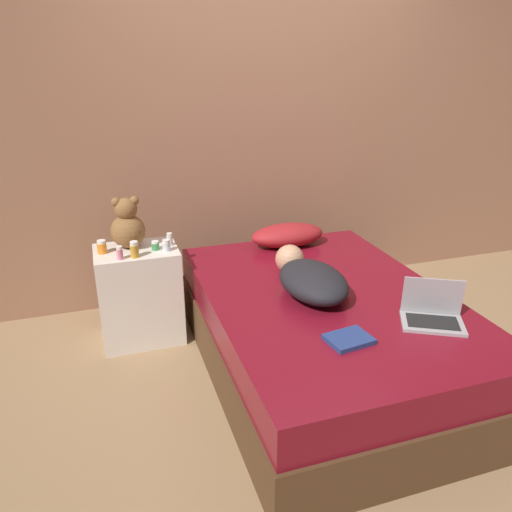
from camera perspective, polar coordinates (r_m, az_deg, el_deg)
The scene contains 15 objects.
ground_plane at distance 3.07m, azimuth 7.63°, elevation -12.63°, with size 12.00×12.00×0.00m, color #937551.
wall_back at distance 3.71m, azimuth 0.20°, elevation 15.25°, with size 8.00×0.06×2.60m.
bed at distance 2.94m, azimuth 7.87°, elevation -8.69°, with size 1.32×1.92×0.50m.
nightstand at distance 3.28m, azimuth -13.12°, elevation -4.33°, with size 0.51×0.37×0.62m.
pillow at distance 3.47m, azimuth 3.61°, elevation 2.40°, with size 0.52×0.27×0.16m.
person_lying at distance 2.80m, azimuth 6.17°, elevation -2.49°, with size 0.36×0.69×0.18m.
laptop at distance 2.65m, azimuth 19.51°, elevation -6.14°, with size 0.36×0.32×0.21m.
teddy_bear at distance 3.17m, azimuth -14.47°, elevation 3.37°, with size 0.21×0.21×0.32m.
bottle_clear at distance 3.09m, azimuth -10.22°, elevation 1.19°, with size 0.05×0.05×0.07m.
bottle_white at distance 3.17m, azimuth -9.84°, elevation 1.88°, with size 0.04×0.04×0.08m.
bottle_pink at distance 3.02m, azimuth -15.30°, elevation 0.33°, with size 0.04×0.04×0.08m.
bottle_green at distance 3.12m, azimuth -11.44°, elevation 1.18°, with size 0.05×0.05×0.06m.
bottle_amber at distance 3.03m, azimuth -13.73°, elevation 0.72°, with size 0.05×0.05×0.10m.
bottle_orange at distance 3.14m, azimuth -17.21°, elevation 0.99°, with size 0.06×0.06×0.08m.
book at distance 2.39m, azimuth 10.57°, elevation -9.33°, with size 0.22×0.18×0.02m.
Camera 1 is at (-1.16, -2.25, 1.74)m, focal length 35.00 mm.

